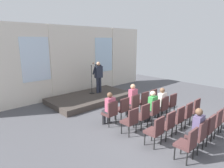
# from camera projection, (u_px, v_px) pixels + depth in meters

# --- Properties ---
(ground_plane) EXTENTS (15.86, 15.86, 0.00)m
(ground_plane) POSITION_uv_depth(u_px,v_px,m) (169.00, 129.00, 6.68)
(ground_plane) COLOR #4C4C51
(rear_partition) EXTENTS (10.86, 0.14, 3.90)m
(rear_partition) POSITION_uv_depth(u_px,v_px,m) (75.00, 61.00, 10.58)
(rear_partition) COLOR silver
(rear_partition) RESTS_ON ground
(stage_platform) EXTENTS (4.23, 2.38, 0.27)m
(stage_platform) POSITION_uv_depth(u_px,v_px,m) (91.00, 98.00, 9.93)
(stage_platform) COLOR #3F3833
(stage_platform) RESTS_ON ground
(speaker) EXTENTS (0.52, 0.69, 1.71)m
(speaker) POSITION_uv_depth(u_px,v_px,m) (98.00, 75.00, 10.23)
(speaker) COLOR #232838
(speaker) RESTS_ON stage_platform
(mic_stand) EXTENTS (0.28, 0.28, 1.56)m
(mic_stand) POSITION_uv_depth(u_px,v_px,m) (92.00, 87.00, 10.20)
(mic_stand) COLOR black
(mic_stand) RESTS_ON stage_platform
(chair_r0_c0) EXTENTS (0.46, 0.44, 0.94)m
(chair_r0_c0) POSITION_uv_depth(u_px,v_px,m) (111.00, 112.00, 6.90)
(chair_r0_c0) COLOR black
(chair_r0_c0) RESTS_ON ground
(audience_r0_c0) EXTENTS (0.36, 0.39, 1.27)m
(audience_r0_c0) POSITION_uv_depth(u_px,v_px,m) (109.00, 107.00, 6.92)
(audience_r0_c0) COLOR #2D2D33
(audience_r0_c0) RESTS_ON ground
(chair_r0_c1) EXTENTS (0.46, 0.44, 0.94)m
(chair_r0_c1) POSITION_uv_depth(u_px,v_px,m) (123.00, 108.00, 7.33)
(chair_r0_c1) COLOR black
(chair_r0_c1) RESTS_ON ground
(chair_r0_c2) EXTENTS (0.46, 0.44, 0.94)m
(chair_r0_c2) POSITION_uv_depth(u_px,v_px,m) (133.00, 104.00, 7.75)
(chair_r0_c2) COLOR black
(chair_r0_c2) RESTS_ON ground
(audience_r0_c2) EXTENTS (0.36, 0.39, 1.37)m
(audience_r0_c2) POSITION_uv_depth(u_px,v_px,m) (132.00, 98.00, 7.76)
(audience_r0_c2) COLOR #2D2D33
(audience_r0_c2) RESTS_ON ground
(chair_r0_c3) EXTENTS (0.46, 0.44, 0.94)m
(chair_r0_c3) POSITION_uv_depth(u_px,v_px,m) (143.00, 101.00, 8.18)
(chair_r0_c3) COLOR black
(chair_r0_c3) RESTS_ON ground
(chair_r0_c4) EXTENTS (0.46, 0.44, 0.94)m
(chair_r0_c4) POSITION_uv_depth(u_px,v_px,m) (151.00, 98.00, 8.60)
(chair_r0_c4) COLOR black
(chair_r0_c4) RESTS_ON ground
(chair_r1_c0) EXTENTS (0.46, 0.44, 0.94)m
(chair_r1_c0) POSITION_uv_depth(u_px,v_px,m) (131.00, 120.00, 6.21)
(chair_r1_c0) COLOR black
(chair_r1_c0) RESTS_ON ground
(chair_r1_c1) EXTENTS (0.46, 0.44, 0.94)m
(chair_r1_c1) POSITION_uv_depth(u_px,v_px,m) (143.00, 115.00, 6.63)
(chair_r1_c1) COLOR black
(chair_r1_c1) RESTS_ON ground
(chair_r1_c2) EXTENTS (0.46, 0.44, 0.94)m
(chair_r1_c2) POSITION_uv_depth(u_px,v_px,m) (153.00, 110.00, 7.06)
(chair_r1_c2) COLOR black
(chair_r1_c2) RESTS_ON ground
(audience_r1_c2) EXTENTS (0.36, 0.39, 1.28)m
(audience_r1_c2) POSITION_uv_depth(u_px,v_px,m) (151.00, 105.00, 7.08)
(audience_r1_c2) COLOR #2D2D33
(audience_r1_c2) RESTS_ON ground
(chair_r1_c3) EXTENTS (0.46, 0.44, 0.94)m
(chair_r1_c3) POSITION_uv_depth(u_px,v_px,m) (162.00, 106.00, 7.48)
(chair_r1_c3) COLOR black
(chair_r1_c3) RESTS_ON ground
(audience_r1_c3) EXTENTS (0.36, 0.39, 1.29)m
(audience_r1_c3) POSITION_uv_depth(u_px,v_px,m) (161.00, 101.00, 7.50)
(audience_r1_c3) COLOR #2D2D33
(audience_r1_c3) RESTS_ON ground
(chair_r1_c4) EXTENTS (0.46, 0.44, 0.94)m
(chair_r1_c4) POSITION_uv_depth(u_px,v_px,m) (171.00, 103.00, 7.91)
(chair_r1_c4) COLOR black
(chair_r1_c4) RESTS_ON ground
(chair_r2_c0) EXTENTS (0.46, 0.44, 0.94)m
(chair_r2_c0) POSITION_uv_depth(u_px,v_px,m) (156.00, 130.00, 5.52)
(chair_r2_c0) COLOR black
(chair_r2_c0) RESTS_ON ground
(chair_r2_c1) EXTENTS (0.46, 0.44, 0.94)m
(chair_r2_c1) POSITION_uv_depth(u_px,v_px,m) (167.00, 123.00, 5.94)
(chair_r2_c1) COLOR black
(chair_r2_c1) RESTS_ON ground
(chair_r2_c2) EXTENTS (0.46, 0.44, 0.94)m
(chair_r2_c2) POSITION_uv_depth(u_px,v_px,m) (177.00, 118.00, 6.36)
(chair_r2_c2) COLOR black
(chair_r2_c2) RESTS_ON ground
(chair_r2_c3) EXTENTS (0.46, 0.44, 0.94)m
(chair_r2_c3) POSITION_uv_depth(u_px,v_px,m) (186.00, 113.00, 6.79)
(chair_r2_c3) COLOR black
(chair_r2_c3) RESTS_ON ground
(chair_r2_c4) EXTENTS (0.46, 0.44, 0.94)m
(chair_r2_c4) POSITION_uv_depth(u_px,v_px,m) (194.00, 109.00, 7.21)
(chair_r2_c4) COLOR black
(chair_r2_c4) RESTS_ON ground
(chair_r3_c0) EXTENTS (0.46, 0.44, 0.94)m
(chair_r3_c0) POSITION_uv_depth(u_px,v_px,m) (188.00, 143.00, 4.82)
(chair_r3_c0) COLOR black
(chair_r3_c0) RESTS_ON ground
(chair_r3_c1) EXTENTS (0.46, 0.44, 0.94)m
(chair_r3_c1) POSITION_uv_depth(u_px,v_px,m) (198.00, 134.00, 5.25)
(chair_r3_c1) COLOR black
(chair_r3_c1) RESTS_ON ground
(audience_r3_c1) EXTENTS (0.36, 0.39, 1.29)m
(audience_r3_c1) POSITION_uv_depth(u_px,v_px,m) (196.00, 127.00, 5.26)
(audience_r3_c1) COLOR #2D2D33
(audience_r3_c1) RESTS_ON ground
(chair_r3_c2) EXTENTS (0.46, 0.44, 0.94)m
(chair_r3_c2) POSITION_uv_depth(u_px,v_px,m) (207.00, 127.00, 5.67)
(chair_r3_c2) COLOR black
(chair_r3_c2) RESTS_ON ground
(chair_r3_c3) EXTENTS (0.46, 0.44, 0.94)m
(chair_r3_c3) POSITION_uv_depth(u_px,v_px,m) (215.00, 121.00, 6.09)
(chair_r3_c3) COLOR black
(chair_r3_c3) RESTS_ON ground
(chair_r3_c4) EXTENTS (0.46, 0.44, 0.94)m
(chair_r3_c4) POSITION_uv_depth(u_px,v_px,m) (221.00, 116.00, 6.52)
(chair_r3_c4) COLOR black
(chair_r3_c4) RESTS_ON ground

